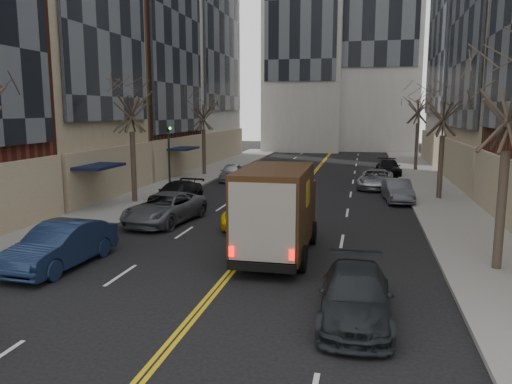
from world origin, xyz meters
TOP-DOWN VIEW (x-y plane):
  - sidewalk_left at (-9.00, 27.00)m, footprint 4.00×66.00m
  - sidewalk_right at (9.00, 27.00)m, footprint 4.00×66.00m
  - tree_lf_mid at (-8.80, 20.00)m, footprint 3.20×3.20m
  - tree_lf_far at (-8.80, 33.00)m, footprint 3.20×3.20m
  - tree_rt_near at (8.80, 11.00)m, footprint 3.20×3.20m
  - tree_rt_mid at (8.80, 25.00)m, footprint 3.20×3.20m
  - tree_rt_far at (8.80, 40.00)m, footprint 3.20×3.20m
  - traffic_signal at (-7.39, 22.00)m, footprint 0.29×0.26m
  - ups_truck at (1.20, 11.28)m, footprint 2.60×6.24m
  - observer_sedan at (4.20, 6.02)m, footprint 1.95×4.58m
  - taxi at (-0.99, 16.03)m, footprint 2.74×4.94m
  - pedestrian at (2.10, 12.07)m, footprint 0.48×0.71m
  - parked_lf_b at (-5.94, 8.39)m, footprint 1.95×4.83m
  - parked_lf_c at (-5.10, 15.66)m, footprint 3.07×5.48m
  - parked_lf_d at (-6.30, 20.28)m, footprint 2.30×4.69m
  - parked_lf_e at (-5.75, 30.48)m, footprint 1.94×4.01m
  - parked_rt_a at (6.30, 23.93)m, footprint 1.83×4.23m
  - parked_rt_b at (5.10, 28.96)m, footprint 2.68×4.96m
  - parked_rt_c at (6.30, 36.52)m, footprint 2.07×4.63m

SIDE VIEW (x-z plane):
  - sidewalk_left at x=-9.00m, z-range 0.00..0.15m
  - sidewalk_right at x=9.00m, z-range 0.00..0.15m
  - taxi at x=-0.99m, z-range 0.00..1.31m
  - parked_lf_d at x=-6.30m, z-range 0.00..1.31m
  - parked_lf_e at x=-5.75m, z-range 0.00..1.32m
  - observer_sedan at x=4.20m, z-range 0.00..1.32m
  - parked_rt_c at x=6.30m, z-range 0.00..1.32m
  - parked_rt_b at x=5.10m, z-range 0.00..1.32m
  - parked_rt_a at x=6.30m, z-range 0.00..1.35m
  - parked_lf_c at x=-5.10m, z-range 0.00..1.45m
  - parked_lf_b at x=-5.94m, z-range 0.00..1.56m
  - pedestrian at x=2.10m, z-range 0.00..1.90m
  - ups_truck at x=1.20m, z-range 0.01..3.41m
  - traffic_signal at x=-7.39m, z-range 0.47..5.17m
  - tree_lf_far at x=-8.80m, z-range 1.97..10.08m
  - tree_rt_mid at x=8.80m, z-range 2.01..10.33m
  - tree_rt_near at x=8.80m, z-range 2.10..10.81m
  - tree_lf_mid at x=-8.80m, z-range 2.14..11.05m
  - tree_rt_far at x=8.80m, z-range 2.19..11.29m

